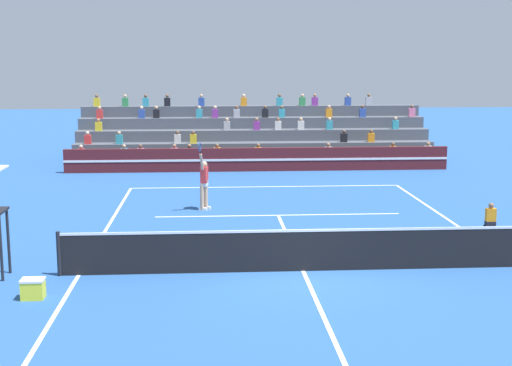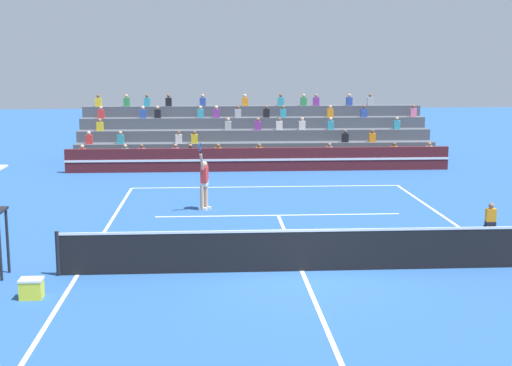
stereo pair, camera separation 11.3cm
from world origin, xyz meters
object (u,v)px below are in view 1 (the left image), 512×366
(tennis_player, at_px, (204,182))
(equipment_cooler, at_px, (33,289))
(tennis_ball, at_px, (331,246))
(ball_kid_courtside, at_px, (490,219))

(tennis_player, height_order, equipment_cooler, tennis_player)
(tennis_player, relative_size, tennis_ball, 36.40)
(ball_kid_courtside, height_order, tennis_ball, ball_kid_courtside)
(tennis_player, height_order, tennis_ball, tennis_player)
(ball_kid_courtside, height_order, equipment_cooler, ball_kid_courtside)
(ball_kid_courtside, xyz_separation_m, tennis_player, (-8.81, 3.54, 0.66))
(ball_kid_courtside, distance_m, tennis_ball, 5.53)
(tennis_ball, xyz_separation_m, equipment_cooler, (-7.26, -3.91, 0.19))
(tennis_player, bearing_deg, ball_kid_courtside, -21.91)
(tennis_ball, relative_size, equipment_cooler, 0.14)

